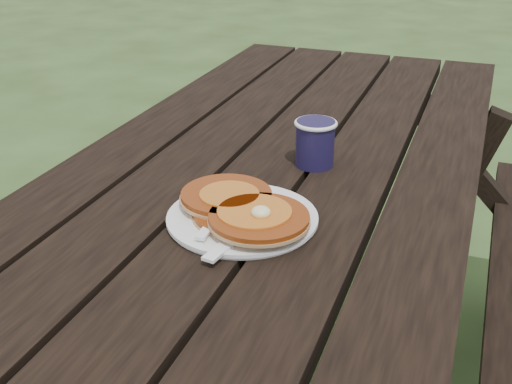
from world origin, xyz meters
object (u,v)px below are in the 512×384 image
(pancake_stack, at_px, (243,209))
(picnic_table, at_px, (270,323))
(plate, at_px, (242,219))
(coffee_cup, at_px, (315,140))

(pancake_stack, bearing_deg, picnic_table, 98.57)
(plate, bearing_deg, pancake_stack, -56.13)
(picnic_table, distance_m, plate, 0.46)
(pancake_stack, height_order, coffee_cup, coffee_cup)
(picnic_table, height_order, coffee_cup, coffee_cup)
(coffee_cup, bearing_deg, pancake_stack, -99.26)
(picnic_table, height_order, plate, plate)
(picnic_table, distance_m, pancake_stack, 0.48)
(picnic_table, bearing_deg, pancake_stack, -81.43)
(plate, bearing_deg, picnic_table, 98.00)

